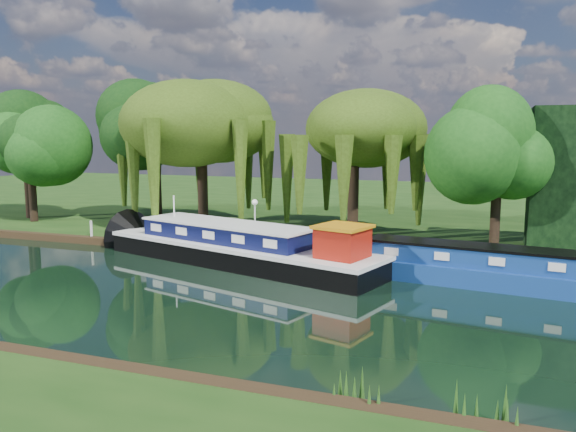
% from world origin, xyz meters
% --- Properties ---
extents(ground, '(120.00, 120.00, 0.00)m').
position_xyz_m(ground, '(0.00, 0.00, 0.00)').
color(ground, black).
extents(far_bank, '(120.00, 52.00, 0.45)m').
position_xyz_m(far_bank, '(0.00, 34.00, 0.23)').
color(far_bank, '#16380F').
rests_on(far_bank, ground).
extents(dutch_barge, '(17.08, 8.32, 3.52)m').
position_xyz_m(dutch_barge, '(1.48, 6.24, 0.87)').
color(dutch_barge, black).
rests_on(dutch_barge, ground).
extents(narrowboat, '(13.82, 4.03, 1.99)m').
position_xyz_m(narrowboat, '(13.28, 6.08, 0.71)').
color(narrowboat, navy).
rests_on(narrowboat, ground).
extents(white_cruiser, '(2.34, 2.12, 1.07)m').
position_xyz_m(white_cruiser, '(15.86, 5.84, 0.00)').
color(white_cruiser, silver).
rests_on(white_cruiser, ground).
extents(willow_left, '(8.08, 8.08, 9.68)m').
position_xyz_m(willow_left, '(-4.74, 13.64, 7.48)').
color(willow_left, black).
rests_on(willow_left, far_bank).
extents(willow_right, '(6.94, 6.94, 8.45)m').
position_xyz_m(willow_right, '(5.78, 14.03, 6.62)').
color(willow_right, black).
rests_on(willow_right, far_bank).
extents(tree_far_left, '(5.17, 5.17, 8.34)m').
position_xyz_m(tree_far_left, '(-18.36, 12.25, 6.16)').
color(tree_far_left, black).
rests_on(tree_far_left, far_bank).
extents(tree_far_back, '(5.28, 5.28, 8.89)m').
position_xyz_m(tree_far_back, '(-20.08, 13.65, 6.65)').
color(tree_far_back, black).
rests_on(tree_far_back, far_bank).
extents(tree_far_mid, '(5.89, 5.89, 9.64)m').
position_xyz_m(tree_far_mid, '(-9.75, 15.71, 7.09)').
color(tree_far_mid, black).
rests_on(tree_far_mid, far_bank).
extents(tree_far_right, '(4.77, 4.77, 7.81)m').
position_xyz_m(tree_far_right, '(14.28, 12.31, 5.83)').
color(tree_far_right, black).
rests_on(tree_far_right, far_bank).
extents(lamppost, '(0.36, 0.36, 2.56)m').
position_xyz_m(lamppost, '(0.50, 10.50, 2.42)').
color(lamppost, silver).
rests_on(lamppost, far_bank).
extents(mooring_posts, '(19.16, 0.16, 1.00)m').
position_xyz_m(mooring_posts, '(-0.50, 8.40, 0.95)').
color(mooring_posts, silver).
rests_on(mooring_posts, far_bank).
extents(reeds_near, '(33.70, 1.50, 1.10)m').
position_xyz_m(reeds_near, '(6.87, -7.57, 0.55)').
color(reeds_near, '#244C14').
rests_on(reeds_near, ground).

